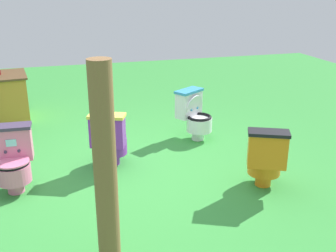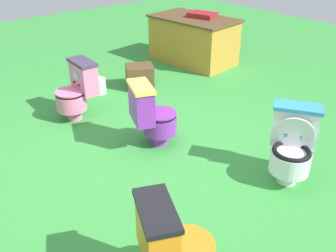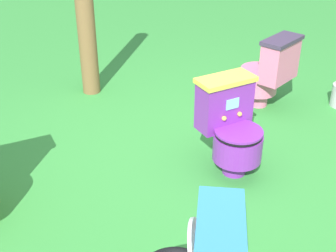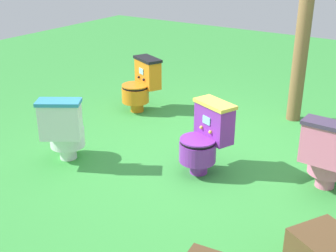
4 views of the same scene
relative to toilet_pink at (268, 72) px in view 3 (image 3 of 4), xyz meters
The scene contains 4 objects.
ground 1.25m from the toilet_pink, ahead, with size 14.00×14.00×0.00m, color green.
toilet_pink is the anchor object (origin of this frame).
toilet_purple 1.16m from the toilet_pink, 14.98° to the left, with size 0.56×0.61×0.73m.
wooden_post 1.85m from the toilet_pink, 62.48° to the right, with size 0.18×0.18×1.72m, color brown.
Camera 3 is at (2.53, 1.76, 2.05)m, focal length 49.01 mm.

